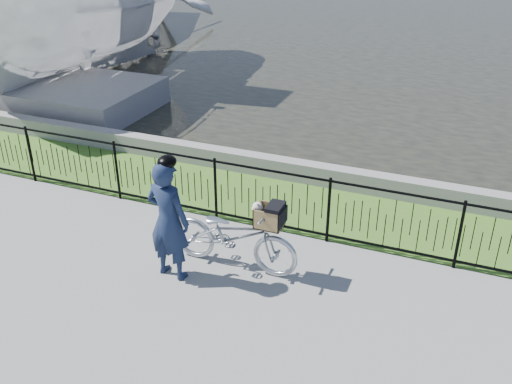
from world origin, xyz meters
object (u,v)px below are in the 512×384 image
at_px(boat_near, 81,12).
at_px(bicycle_rig, 234,235).
at_px(boat_far, 79,4).
at_px(cyclist, 168,219).

bearing_deg(boat_near, bicycle_rig, -42.05).
relative_size(boat_near, boat_far, 0.76).
bearing_deg(bicycle_rig, boat_far, 134.50).
distance_m(bicycle_rig, boat_far, 17.57).
distance_m(cyclist, boat_far, 17.44).
xyz_separation_m(bicycle_rig, boat_near, (-8.01, 7.23, 1.56)).
xyz_separation_m(cyclist, boat_near, (-7.24, 7.79, 1.16)).
relative_size(bicycle_rig, cyclist, 1.05).
relative_size(cyclist, boat_near, 0.18).
bearing_deg(boat_near, cyclist, -47.09).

